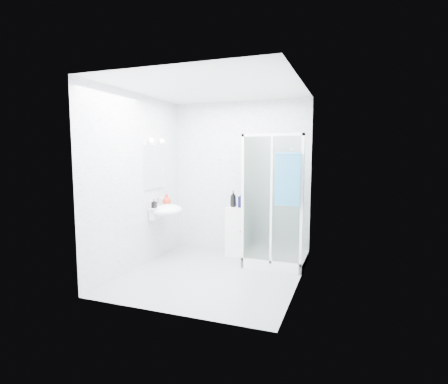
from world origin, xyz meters
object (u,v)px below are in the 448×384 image
at_px(storage_cabinet, 237,231).
at_px(soap_dispenser_black, 154,203).
at_px(shampoo_bottle_b, 242,199).
at_px(shower_enclosure, 271,236).
at_px(shampoo_bottle_a, 233,199).
at_px(soap_dispenser_orange, 167,199).
at_px(hand_towel, 288,178).
at_px(wall_basin, 166,211).

relative_size(storage_cabinet, soap_dispenser_black, 5.74).
distance_m(storage_cabinet, shampoo_bottle_b, 0.55).
xyz_separation_m(shower_enclosure, soap_dispenser_black, (-1.76, -0.51, 0.49)).
height_order(storage_cabinet, shampoo_bottle_b, shampoo_bottle_b).
distance_m(shampoo_bottle_a, soap_dispenser_orange, 1.11).
height_order(shampoo_bottle_b, soap_dispenser_black, shampoo_bottle_b).
xyz_separation_m(hand_towel, shampoo_bottle_a, (-1.02, 0.68, -0.42)).
bearing_deg(soap_dispenser_orange, storage_cabinet, 20.39).
height_order(storage_cabinet, soap_dispenser_black, soap_dispenser_black).
xyz_separation_m(storage_cabinet, hand_towel, (0.94, -0.67, 0.97)).
bearing_deg(wall_basin, shampoo_bottle_a, 32.09).
xyz_separation_m(wall_basin, soap_dispenser_black, (-0.11, -0.19, 0.14)).
xyz_separation_m(shampoo_bottle_b, soap_dispenser_orange, (-1.18, -0.42, 0.00)).
relative_size(wall_basin, shampoo_bottle_b, 2.13).
relative_size(wall_basin, soap_dispenser_orange, 3.05).
bearing_deg(hand_towel, shampoo_bottle_b, 142.26).
bearing_deg(soap_dispenser_black, soap_dispenser_orange, 86.46).
bearing_deg(storage_cabinet, shampoo_bottle_b, 4.59).
bearing_deg(shower_enclosure, hand_towel, -51.83).
distance_m(wall_basin, soap_dispenser_orange, 0.25).
xyz_separation_m(shampoo_bottle_a, soap_dispenser_orange, (-1.03, -0.42, -0.01)).
distance_m(hand_towel, soap_dispenser_black, 2.13).
distance_m(shower_enclosure, soap_dispenser_orange, 1.82).
bearing_deg(soap_dispenser_black, shampoo_bottle_a, 36.66).
bearing_deg(shampoo_bottle_a, storage_cabinet, -4.49).
xyz_separation_m(shower_enclosure, hand_towel, (0.32, -0.40, 0.93)).
distance_m(storage_cabinet, soap_dispenser_black, 1.47).
relative_size(hand_towel, shampoo_bottle_b, 2.85).
height_order(shower_enclosure, hand_towel, shower_enclosure).
height_order(shower_enclosure, shampoo_bottle_b, shower_enclosure).
bearing_deg(hand_towel, soap_dispenser_black, -177.11).
relative_size(wall_basin, soap_dispenser_black, 3.91).
distance_m(storage_cabinet, shampoo_bottle_a, 0.55).
bearing_deg(shampoo_bottle_b, shower_enclosure, -26.31).
xyz_separation_m(hand_towel, soap_dispenser_orange, (-2.05, 0.26, -0.42)).
xyz_separation_m(wall_basin, hand_towel, (1.97, -0.09, 0.58)).
relative_size(shower_enclosure, wall_basin, 3.57).
bearing_deg(shampoo_bottle_a, soap_dispenser_black, -143.34).
bearing_deg(shower_enclosure, storage_cabinet, 156.66).
bearing_deg(shower_enclosure, wall_basin, -169.19).
height_order(hand_towel, soap_dispenser_orange, hand_towel).
distance_m(wall_basin, hand_towel, 2.06).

